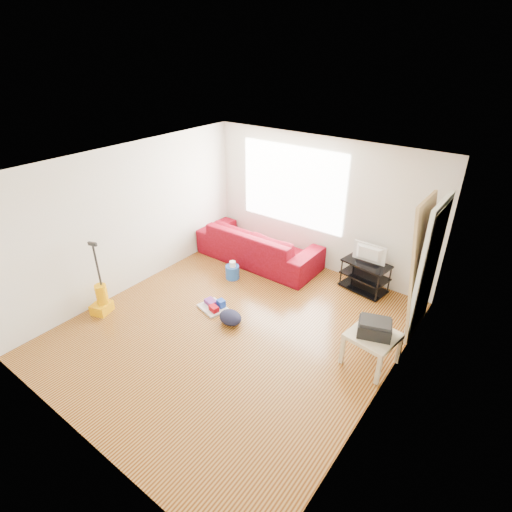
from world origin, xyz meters
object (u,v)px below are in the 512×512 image
Objects in this scene: side_table at (373,339)px; tv_stand at (365,276)px; backpack at (231,323)px; sofa at (259,261)px; cleaning_tray at (214,306)px; bucket at (233,278)px; vacuum at (102,300)px.

tv_stand is at bearing 115.81° from side_table.
tv_stand reaches higher than backpack.
sofa is 4.75× the size of cleaning_tray.
bucket is 0.66× the size of backpack.
vacuum is at bearing -159.42° from side_table.
vacuum is at bearing -143.85° from backpack.
backpack is at bearing -15.67° from cleaning_tray.
vacuum reaches higher than cleaning_tray.
sofa is 2.00× the size of vacuum.
backpack is (0.84, -1.06, 0.00)m from bucket.
cleaning_tray is (-1.74, -2.03, -0.23)m from tv_stand.
tv_stand is at bearing 27.89° from vacuum.
vacuum is at bearing -116.28° from bucket.
side_table is (0.81, -1.68, 0.13)m from tv_stand.
sofa is 3.08m from vacuum.
vacuum reaches higher than bucket.
tv_stand is 3.33× the size of bucket.
side_table reaches higher than sofa.
backpack is at bearing -51.62° from bucket.
vacuum is at bearing -125.11° from tv_stand.
cleaning_tray is (0.37, -0.93, 0.05)m from bucket.
backpack is 0.31× the size of vacuum.
vacuum is (-1.86, -1.01, 0.23)m from backpack.
backpack is (0.47, -0.13, -0.05)m from cleaning_tray.
tv_stand is 4.46m from vacuum.
backpack is at bearing 114.15° from sofa.
cleaning_tray reaches higher than backpack.
side_table is at bearing 154.29° from sofa.
sofa is 9.71× the size of bucket.
tv_stand is at bearing 27.39° from bucket.
cleaning_tray is at bearing -121.05° from tv_stand.
tv_stand reaches higher than bucket.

